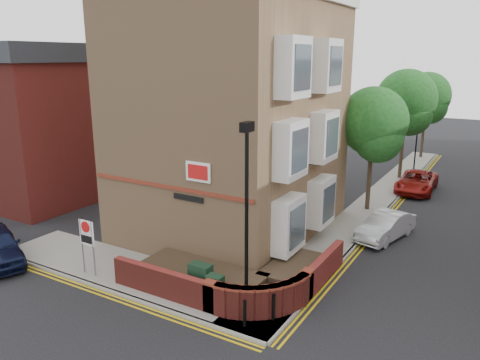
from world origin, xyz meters
The scene contains 22 objects.
ground centered at (0.00, 0.00, 0.00)m, with size 120.00×120.00×0.00m, color black.
pavement_corner centered at (-3.50, 1.50, 0.06)m, with size 13.00×3.00×0.12m, color gray.
pavement_main centered at (2.00, 16.00, 0.06)m, with size 2.00×32.00×0.12m, color gray.
kerb_side centered at (-3.50, 0.00, 0.06)m, with size 13.00×0.15×0.12m, color gray.
kerb_main_near centered at (3.00, 16.00, 0.06)m, with size 0.15×32.00×0.12m, color gray.
yellow_lines_side centered at (-3.50, -0.25, 0.01)m, with size 13.00×0.28×0.01m, color gold.
yellow_lines_main centered at (3.25, 16.00, 0.01)m, with size 0.28×32.00×0.01m, color gold.
corner_building centered at (-2.84, 8.00, 6.23)m, with size 8.95×10.40×13.60m.
garden_wall centered at (0.00, 2.50, 0.00)m, with size 6.80×6.00×1.20m, color maroon, non-canonical shape.
lamppost centered at (1.60, 1.20, 3.34)m, with size 0.25×0.50×6.30m.
utility_cabinet_large centered at (-0.30, 1.30, 0.72)m, with size 0.80×0.45×1.20m, color #16321C.
utility_cabinet_small centered at (0.50, 1.00, 0.67)m, with size 0.55×0.40×1.10m, color #16321C.
bollard_near centered at (2.00, 0.40, 0.57)m, with size 0.11×0.11×0.90m, color black.
bollard_far centered at (2.60, 1.20, 0.57)m, with size 0.11×0.11×0.90m, color black.
zone_sign centered at (-5.00, 0.50, 1.64)m, with size 0.72×0.07×2.20m.
side_building centered at (-15.00, 8.00, 4.55)m, with size 6.40×10.40×9.00m.
tree_near centered at (2.00, 14.05, 4.70)m, with size 3.64×3.65×6.70m.
tree_mid centered at (2.00, 22.05, 5.20)m, with size 4.03×4.03×7.42m.
tree_far centered at (2.00, 30.05, 4.91)m, with size 3.81×3.81×7.00m.
traffic_light_assembly centered at (2.40, 25.00, 2.78)m, with size 0.20×0.16×4.20m.
silver_car_near centered at (3.88, 10.32, 0.62)m, with size 1.31×3.75×1.24m, color #B8BCC0.
red_car_main centered at (3.60, 19.39, 0.64)m, with size 2.13×4.63×1.29m, color maroon.
Camera 1 is at (8.47, -10.85, 8.31)m, focal length 35.00 mm.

